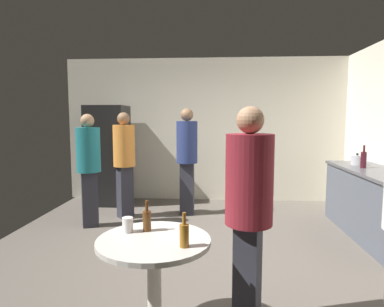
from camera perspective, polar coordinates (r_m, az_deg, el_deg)
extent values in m
cube|color=#5B544C|center=(4.10, 1.13, -17.29)|extent=(5.20, 5.20, 0.10)
cube|color=silver|center=(6.39, 2.31, 4.05)|extent=(5.32, 0.06, 2.70)
cube|color=black|center=(6.30, -14.15, -0.26)|extent=(0.70, 0.65, 1.80)
cube|color=#262628|center=(5.91, -13.25, 0.23)|extent=(0.03, 0.03, 0.60)
cube|color=#4C515B|center=(5.00, 28.94, -7.94)|extent=(0.60, 2.06, 0.86)
cube|color=#4C4C51|center=(4.91, 29.21, -2.83)|extent=(0.64, 2.10, 0.04)
cylinder|color=#B2B2B7|center=(5.35, 26.41, -1.05)|extent=(0.17, 0.17, 0.14)
sphere|color=black|center=(5.35, 26.45, -0.11)|extent=(0.04, 0.04, 0.04)
cone|color=#B2B2B7|center=(5.40, 27.54, -0.90)|extent=(0.09, 0.04, 0.06)
cylinder|color=#3F141E|center=(5.09, 27.29, -0.98)|extent=(0.08, 0.08, 0.22)
cylinder|color=#3F141E|center=(5.07, 27.38, 0.76)|extent=(0.03, 0.03, 0.09)
cylinder|color=beige|center=(2.57, -6.45, -22.35)|extent=(0.10, 0.10, 0.70)
cylinder|color=beige|center=(2.42, -6.56, -14.67)|extent=(0.80, 0.80, 0.03)
cylinder|color=#8C5919|center=(2.24, -1.34, -13.88)|extent=(0.06, 0.06, 0.15)
cylinder|color=#8C5919|center=(2.20, -1.35, -11.06)|extent=(0.02, 0.02, 0.08)
cylinder|color=#593314|center=(2.55, -7.71, -11.37)|extent=(0.06, 0.06, 0.15)
cylinder|color=#593314|center=(2.52, -7.75, -8.88)|extent=(0.02, 0.02, 0.08)
cylinder|color=white|center=(2.56, -10.95, -11.88)|extent=(0.08, 0.08, 0.11)
cube|color=#2D2D38|center=(5.43, -11.38, -6.43)|extent=(0.28, 0.27, 0.82)
cylinder|color=orange|center=(5.32, -11.55, 1.32)|extent=(0.48, 0.48, 0.65)
sphere|color=#8C6647|center=(5.31, -11.64, 5.87)|extent=(0.19, 0.19, 0.19)
cube|color=#2D2D38|center=(2.63, 9.47, -20.28)|extent=(0.23, 0.26, 0.82)
cylinder|color=maroon|center=(2.40, 9.77, -4.42)|extent=(0.43, 0.43, 0.65)
sphere|color=tan|center=(2.36, 9.96, 5.66)|extent=(0.19, 0.19, 0.19)
cube|color=#2D2D38|center=(5.10, -17.08, -7.47)|extent=(0.27, 0.25, 0.81)
cylinder|color=#1E727A|center=(4.99, -17.33, 0.62)|extent=(0.45, 0.45, 0.64)
sphere|color=tan|center=(4.97, -17.48, 5.38)|extent=(0.19, 0.19, 0.19)
cube|color=#2D2D38|center=(5.48, -0.86, -6.03)|extent=(0.23, 0.18, 0.85)
cylinder|color=navy|center=(5.37, -0.87, 1.97)|extent=(0.36, 0.36, 0.68)
sphere|color=#8C6647|center=(5.36, -0.88, 6.65)|extent=(0.20, 0.20, 0.20)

